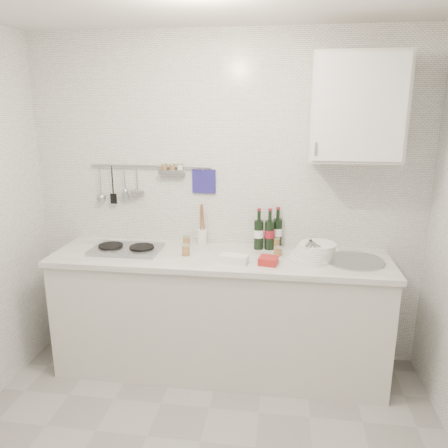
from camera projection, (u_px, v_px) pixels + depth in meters
name	position (u px, v px, depth m)	size (l,w,h in m)	color
back_wall	(225.00, 202.00, 3.36)	(3.00, 0.02, 2.50)	silver
counter	(220.00, 316.00, 3.28)	(2.44, 0.64, 0.96)	beige
wall_rail	(148.00, 178.00, 3.36)	(0.98, 0.09, 0.34)	#93969B
wall_cabinet	(356.00, 108.00, 2.88)	(0.60, 0.38, 0.70)	beige
plate_stack_hob	(114.00, 246.00, 3.33)	(0.29, 0.29, 0.03)	#4A6AA9
plate_stack_sink	(314.00, 252.00, 3.06)	(0.32, 0.30, 0.12)	white
wine_bottles	(269.00, 229.00, 3.27)	(0.21, 0.14, 0.31)	black
butter_dish	(234.00, 259.00, 2.99)	(0.19, 0.10, 0.06)	white
strawberry_punnet	(268.00, 261.00, 2.97)	(0.12, 0.12, 0.05)	#B72C14
utensil_crock	(202.00, 235.00, 3.39)	(0.08, 0.08, 0.33)	white
jar_a	(186.00, 241.00, 3.36)	(0.06, 0.06, 0.08)	olive
jar_b	(275.00, 243.00, 3.30)	(0.07, 0.07, 0.09)	olive
jar_c	(278.00, 251.00, 3.14)	(0.06, 0.06, 0.07)	olive
jar_d	(186.00, 250.00, 3.14)	(0.06, 0.06, 0.08)	olive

